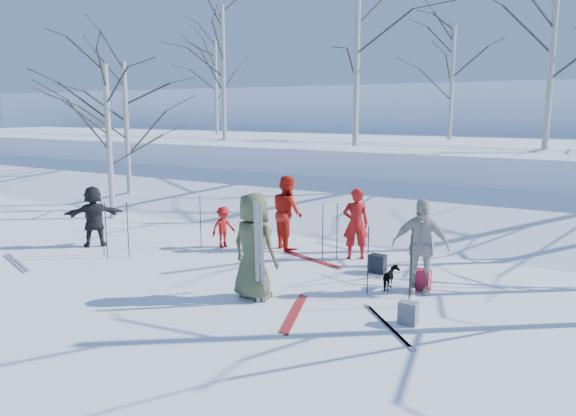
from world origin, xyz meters
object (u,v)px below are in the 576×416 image
Objects in this scene: backpack_grey at (408,313)px; skier_red_seated at (223,227)px; skier_cream_east at (420,246)px; skier_grey_west at (94,216)px; skier_olive_center at (254,246)px; skier_redor_behind at (287,212)px; skier_red_north at (356,224)px; backpack_red at (422,280)px; backpack_dark at (378,264)px; dog at (391,278)px.

skier_red_seated is at bearing 155.93° from backpack_grey.
skier_cream_east is 8.39m from skier_grey_west.
skier_olive_center reaches higher than skier_redor_behind.
skier_olive_center reaches higher than skier_red_seated.
skier_red_north is 4.01× the size of backpack_red.
skier_red_seated is at bearing 158.61° from skier_grey_west.
backpack_dark is at bearing -110.18° from skier_olive_center.
dog is (-0.52, -0.13, -0.69)m from skier_cream_east.
skier_red_north is 4.43× the size of backpack_grey.
backpack_red is (0.02, 0.14, -0.71)m from skier_cream_east.
skier_red_north is 3.08× the size of dog.
skier_olive_center reaches higher than backpack_red.
dog is at bearing 101.42° from skier_red_north.
skier_cream_east is 1.61m from backpack_dark.
skier_red_seated is at bearing 63.06° from skier_redor_behind.
skier_olive_center is 4.98× the size of backpack_dark.
skier_cream_east reaches higher than dog.
backpack_red is at bearing 101.31° from backpack_grey.
skier_red_seated is at bearing -17.34° from skier_red_north.
skier_grey_west is 8.82m from backpack_grey.
backpack_grey is at bearing -94.61° from skier_red_seated.
skier_redor_behind is 3.96m from dog.
skier_olive_center reaches higher than dog.
skier_grey_west is (-2.93, -1.62, 0.26)m from skier_red_seated.
skier_olive_center is 1.26× the size of skier_grey_west.
skier_olive_center reaches higher than backpack_grey.
skier_olive_center reaches higher than skier_grey_west.
dog is 0.60m from backpack_red.
skier_redor_behind is 1.18× the size of skier_grey_west.
skier_cream_east is at bearing -173.31° from dog.
dog is at bearing -172.05° from skier_redor_behind.
backpack_red is (0.54, 0.27, -0.02)m from dog.
skier_redor_behind reaches higher than dog.
skier_red_seated reaches higher than backpack_dark.
skier_redor_behind is 1.68m from skier_red_seated.
backpack_dark is (0.91, -0.82, -0.64)m from skier_red_north.
skier_grey_west is at bearing 172.04° from skier_cream_east.
backpack_grey is at bearing 96.50° from skier_red_north.
backpack_red reaches higher than backpack_grey.
skier_redor_behind is at bearing -62.03° from skier_olive_center.
skier_grey_west is 2.88× the size of dog.
backpack_red is (2.11, -1.51, -0.63)m from skier_red_north.
skier_cream_east is 1.89m from backpack_grey.
skier_olive_center is 3.18m from skier_cream_east.
backpack_grey is (4.37, -3.36, -0.74)m from skier_redor_behind.
skier_grey_west is at bearing 173.61° from backpack_grey.
skier_red_north reaches higher than dog.
skier_red_north is at bearing -57.88° from skier_red_seated.
backpack_red is (2.55, 2.06, -0.79)m from skier_olive_center.
skier_red_seated is (-1.45, -0.76, -0.40)m from skier_redor_behind.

